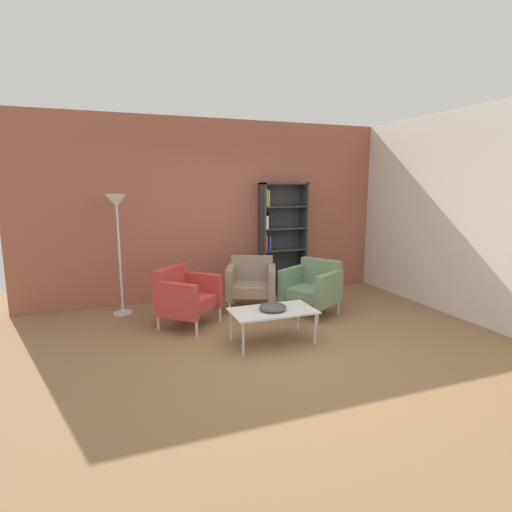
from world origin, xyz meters
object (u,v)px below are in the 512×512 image
object	(u,v)px
coffee_table_low	(273,313)
floor_lamp_torchiere	(117,215)
bookshelf_tall	(279,241)
decorative_bowl	(273,307)
armchair_corner_red	(185,295)
armchair_spare_guest	(251,282)
armchair_by_bookshelf	(313,286)

from	to	relation	value
coffee_table_low	floor_lamp_torchiere	world-z (taller)	floor_lamp_torchiere
bookshelf_tall	decorative_bowl	world-z (taller)	bookshelf_tall
bookshelf_tall	floor_lamp_torchiere	xyz separation A→B (m)	(-2.61, -0.27, 0.53)
bookshelf_tall	armchair_corner_red	distance (m)	2.18
floor_lamp_torchiere	decorative_bowl	bearing A→B (deg)	-46.88
armchair_spare_guest	floor_lamp_torchiere	bearing A→B (deg)	-169.97
armchair_spare_guest	floor_lamp_torchiere	distance (m)	2.16
coffee_table_low	floor_lamp_torchiere	xyz separation A→B (m)	(-1.64, 1.75, 1.08)
decorative_bowl	armchair_corner_red	size ratio (longest dim) A/B	0.34
armchair_corner_red	armchair_by_bookshelf	world-z (taller)	same
coffee_table_low	armchair_by_bookshelf	distance (m)	1.26
decorative_bowl	armchair_by_bookshelf	xyz separation A→B (m)	(0.97, 0.80, -0.02)
armchair_spare_guest	armchair_by_bookshelf	world-z (taller)	same
armchair_spare_guest	armchair_by_bookshelf	size ratio (longest dim) A/B	0.97
coffee_table_low	armchair_spare_guest	xyz separation A→B (m)	(0.21, 1.34, 0.05)
decorative_bowl	armchair_by_bookshelf	size ratio (longest dim) A/B	0.34
floor_lamp_torchiere	armchair_by_bookshelf	bearing A→B (deg)	-19.99
coffee_table_low	decorative_bowl	bearing A→B (deg)	104.04
armchair_by_bookshelf	armchair_spare_guest	bearing A→B (deg)	-155.52
bookshelf_tall	coffee_table_low	bearing A→B (deg)	-115.53
bookshelf_tall	armchair_spare_guest	world-z (taller)	bookshelf_tall
floor_lamp_torchiere	coffee_table_low	bearing A→B (deg)	-46.88
decorative_bowl	bookshelf_tall	bearing A→B (deg)	64.47
armchair_corner_red	armchair_by_bookshelf	xyz separation A→B (m)	(1.84, -0.15, 0.00)
armchair_spare_guest	armchair_corner_red	world-z (taller)	same
armchair_by_bookshelf	floor_lamp_torchiere	world-z (taller)	floor_lamp_torchiere
bookshelf_tall	armchair_corner_red	xyz separation A→B (m)	(-1.83, -1.07, -0.51)
armchair_spare_guest	armchair_by_bookshelf	xyz separation A→B (m)	(0.76, -0.54, 0.00)
coffee_table_low	floor_lamp_torchiere	distance (m)	2.63
decorative_bowl	armchair_spare_guest	size ratio (longest dim) A/B	0.35
coffee_table_low	armchair_corner_red	size ratio (longest dim) A/B	1.05
armchair_corner_red	decorative_bowl	bearing A→B (deg)	-93.74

